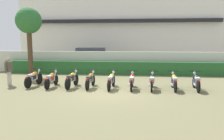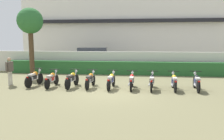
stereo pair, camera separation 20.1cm
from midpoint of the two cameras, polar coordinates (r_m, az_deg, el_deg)
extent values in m
plane|color=olive|center=(11.55, -0.26, -5.50)|extent=(60.00, 60.00, 0.00)
cube|color=white|center=(27.77, 4.23, 10.79)|extent=(23.57, 6.00, 8.36)
cube|color=black|center=(24.56, 3.84, 12.19)|extent=(19.80, 0.50, 0.36)
cube|color=silver|center=(17.97, 2.50, 1.93)|extent=(22.39, 0.30, 1.69)
cube|color=#28602D|center=(17.32, 2.30, 0.53)|extent=(17.91, 0.70, 0.98)
cube|color=black|center=(21.76, -4.06, 2.62)|extent=(4.68, 2.34, 1.00)
cube|color=#2D333D|center=(21.72, -4.61, 4.78)|extent=(2.87, 1.99, 0.65)
cylinder|color=black|center=(22.64, 0.12, 1.81)|extent=(0.70, 0.29, 0.68)
cylinder|color=black|center=(20.80, 0.06, 1.30)|extent=(0.70, 0.29, 0.68)
cylinder|color=black|center=(22.89, -7.79, 1.80)|extent=(0.70, 0.29, 0.68)
cylinder|color=black|center=(21.07, -8.54, 1.30)|extent=(0.70, 0.29, 0.68)
cylinder|color=#4C3823|center=(17.95, -19.20, 4.14)|extent=(0.36, 0.36, 3.34)
sphere|color=#2D6B33|center=(17.98, -19.53, 11.56)|extent=(1.87, 1.87, 1.87)
cylinder|color=black|center=(14.23, -17.23, -2.06)|extent=(0.14, 0.63, 0.63)
cylinder|color=black|center=(13.20, -19.80, -2.90)|extent=(0.14, 0.63, 0.63)
cube|color=silver|center=(13.65, -18.60, -1.88)|extent=(0.25, 0.61, 0.22)
ellipsoid|color=orange|center=(13.76, -18.28, -0.83)|extent=(0.26, 0.46, 0.22)
cube|color=beige|center=(13.42, -19.13, -1.15)|extent=(0.24, 0.53, 0.10)
cube|color=red|center=(13.07, -20.09, -1.77)|extent=(0.11, 0.09, 0.08)
cylinder|color=silver|center=(14.11, -17.46, -0.84)|extent=(0.07, 0.23, 0.65)
cylinder|color=black|center=(13.99, -17.69, 0.41)|extent=(0.60, 0.09, 0.04)
sphere|color=silver|center=(14.18, -17.27, -0.05)|extent=(0.14, 0.14, 0.14)
cylinder|color=silver|center=(13.52, -19.55, -2.57)|extent=(0.12, 0.55, 0.07)
cube|color=black|center=(13.60, -18.71, -1.71)|extent=(0.27, 0.38, 0.20)
cylinder|color=black|center=(13.75, -13.38, -2.38)|extent=(0.09, 0.57, 0.57)
cylinder|color=black|center=(12.56, -15.48, -3.39)|extent=(0.09, 0.57, 0.57)
cube|color=silver|center=(13.08, -14.49, -2.26)|extent=(0.20, 0.60, 0.22)
ellipsoid|color=orange|center=(13.20, -14.25, -1.15)|extent=(0.22, 0.44, 0.22)
cube|color=#B2ADA3|center=(12.84, -14.90, -1.50)|extent=(0.20, 0.52, 0.10)
cube|color=red|center=(12.42, -15.71, -2.20)|extent=(0.10, 0.08, 0.08)
cylinder|color=silver|center=(13.62, -13.56, -1.12)|extent=(0.05, 0.23, 0.65)
cylinder|color=black|center=(13.49, -13.73, 0.16)|extent=(0.60, 0.04, 0.04)
sphere|color=silver|center=(13.70, -13.42, -0.31)|extent=(0.14, 0.14, 0.14)
cylinder|color=silver|center=(12.92, -15.37, -2.99)|extent=(0.07, 0.55, 0.07)
cube|color=#A51414|center=(13.03, -14.58, -2.08)|extent=(0.24, 0.36, 0.20)
cylinder|color=black|center=(13.35, -8.53, -2.42)|extent=(0.14, 0.63, 0.63)
cylinder|color=black|center=(12.22, -10.58, -3.40)|extent=(0.14, 0.63, 0.63)
cube|color=silver|center=(12.71, -9.61, -2.27)|extent=(0.25, 0.62, 0.22)
ellipsoid|color=yellow|center=(12.83, -9.35, -1.13)|extent=(0.26, 0.46, 0.22)
cube|color=#4C4742|center=(12.46, -10.02, -1.49)|extent=(0.24, 0.54, 0.10)
cube|color=red|center=(12.08, -10.80, -2.18)|extent=(0.11, 0.09, 0.08)
cylinder|color=silver|center=(13.22, -8.69, -1.12)|extent=(0.07, 0.23, 0.65)
cylinder|color=black|center=(13.09, -8.86, 0.20)|extent=(0.60, 0.09, 0.04)
sphere|color=silver|center=(13.29, -8.54, -0.29)|extent=(0.14, 0.14, 0.14)
cylinder|color=silver|center=(12.55, -10.52, -3.02)|extent=(0.12, 0.55, 0.07)
cube|color=black|center=(12.65, -9.69, -2.08)|extent=(0.27, 0.38, 0.20)
cylinder|color=black|center=(13.19, -4.25, -2.60)|extent=(0.12, 0.58, 0.58)
cylinder|color=black|center=(11.96, -5.77, -3.67)|extent=(0.12, 0.58, 0.58)
cube|color=silver|center=(12.50, -5.04, -2.48)|extent=(0.23, 0.61, 0.22)
ellipsoid|color=orange|center=(12.62, -4.85, -1.32)|extent=(0.24, 0.45, 0.22)
cube|color=#4C4742|center=(12.25, -5.32, -1.69)|extent=(0.22, 0.53, 0.10)
cube|color=red|center=(11.81, -5.91, -2.43)|extent=(0.10, 0.08, 0.08)
cylinder|color=silver|center=(13.05, -4.36, -1.28)|extent=(0.06, 0.23, 0.65)
cylinder|color=black|center=(12.92, -4.48, 0.06)|extent=(0.60, 0.06, 0.04)
sphere|color=silver|center=(13.13, -4.25, -0.43)|extent=(0.14, 0.14, 0.14)
cylinder|color=silver|center=(12.32, -5.87, -3.25)|extent=(0.10, 0.55, 0.07)
cube|color=black|center=(12.44, -5.10, -2.29)|extent=(0.26, 0.37, 0.20)
cylinder|color=black|center=(12.94, 0.83, -2.75)|extent=(0.13, 0.59, 0.59)
cylinder|color=black|center=(11.66, -0.34, -3.90)|extent=(0.13, 0.59, 0.59)
cube|color=silver|center=(12.22, 0.23, -2.65)|extent=(0.24, 0.61, 0.22)
ellipsoid|color=yellow|center=(12.35, 0.38, -1.46)|extent=(0.25, 0.45, 0.22)
cube|color=beige|center=(11.96, 0.03, -1.85)|extent=(0.23, 0.53, 0.10)
cube|color=red|center=(11.51, -0.44, -2.63)|extent=(0.11, 0.09, 0.08)
cylinder|color=silver|center=(12.80, 0.76, -1.41)|extent=(0.07, 0.23, 0.65)
cylinder|color=black|center=(12.67, 0.69, -0.04)|extent=(0.60, 0.08, 0.04)
sphere|color=silver|center=(12.88, 0.85, -0.54)|extent=(0.14, 0.14, 0.14)
cylinder|color=silver|center=(12.03, -0.55, -3.44)|extent=(0.11, 0.55, 0.07)
cube|color=navy|center=(12.17, 0.19, -2.46)|extent=(0.26, 0.38, 0.20)
cylinder|color=black|center=(12.84, 5.58, -2.90)|extent=(0.10, 0.57, 0.57)
cylinder|color=black|center=(11.63, 5.28, -4.00)|extent=(0.10, 0.57, 0.57)
cube|color=silver|center=(12.16, 5.43, -2.77)|extent=(0.21, 0.60, 0.22)
ellipsoid|color=red|center=(12.28, 5.49, -1.58)|extent=(0.23, 0.44, 0.22)
cube|color=#B2ADA3|center=(11.89, 5.39, -1.98)|extent=(0.21, 0.52, 0.10)
cube|color=red|center=(11.48, 5.27, -2.73)|extent=(0.10, 0.08, 0.08)
cylinder|color=silver|center=(12.69, 5.58, -1.56)|extent=(0.05, 0.23, 0.65)
cylinder|color=black|center=(12.56, 5.58, -0.18)|extent=(0.60, 0.05, 0.04)
sphere|color=silver|center=(12.78, 5.61, -0.68)|extent=(0.14, 0.14, 0.14)
cylinder|color=silver|center=(11.94, 4.78, -3.59)|extent=(0.08, 0.55, 0.07)
cube|color=black|center=(12.10, 5.42, -2.58)|extent=(0.25, 0.36, 0.20)
cylinder|color=black|center=(12.89, 10.51, -2.95)|extent=(0.14, 0.58, 0.58)
cylinder|color=black|center=(11.62, 10.32, -4.09)|extent=(0.14, 0.58, 0.58)
cube|color=silver|center=(12.17, 10.43, -2.84)|extent=(0.25, 0.61, 0.22)
ellipsoid|color=black|center=(12.30, 10.48, -1.65)|extent=(0.26, 0.46, 0.22)
cube|color=beige|center=(11.91, 10.42, -2.04)|extent=(0.24, 0.54, 0.10)
cube|color=red|center=(11.46, 10.34, -2.82)|extent=(0.11, 0.09, 0.08)
cylinder|color=silver|center=(12.74, 10.53, -1.60)|extent=(0.07, 0.23, 0.65)
cylinder|color=black|center=(12.61, 10.56, -0.23)|extent=(0.60, 0.09, 0.04)
sphere|color=silver|center=(12.83, 10.57, -0.73)|extent=(0.14, 0.14, 0.14)
cylinder|color=silver|center=(11.96, 9.80, -3.65)|extent=(0.12, 0.55, 0.07)
cube|color=black|center=(12.12, 10.43, -2.65)|extent=(0.27, 0.38, 0.20)
cylinder|color=black|center=(13.03, 15.40, -2.96)|extent=(0.11, 0.59, 0.59)
cylinder|color=black|center=(11.78, 16.06, -4.08)|extent=(0.11, 0.59, 0.59)
cube|color=silver|center=(12.33, 15.76, -2.85)|extent=(0.22, 0.61, 0.22)
ellipsoid|color=yellow|center=(12.46, 15.71, -1.67)|extent=(0.24, 0.45, 0.22)
cube|color=beige|center=(12.07, 15.92, -2.07)|extent=(0.22, 0.53, 0.10)
cube|color=red|center=(11.63, 16.17, -2.83)|extent=(0.10, 0.08, 0.08)
cylinder|color=silver|center=(12.89, 15.49, -1.63)|extent=(0.06, 0.23, 0.65)
cylinder|color=black|center=(12.75, 15.59, -0.28)|extent=(0.60, 0.06, 0.04)
sphere|color=silver|center=(12.97, 15.47, -0.77)|extent=(0.14, 0.14, 0.14)
cylinder|color=silver|center=(12.09, 15.31, -3.66)|extent=(0.09, 0.55, 0.07)
cube|color=navy|center=(12.27, 15.80, -2.66)|extent=(0.25, 0.37, 0.20)
cylinder|color=black|center=(13.30, 20.38, -2.91)|extent=(0.13, 0.61, 0.60)
cylinder|color=black|center=(12.09, 21.29, -3.98)|extent=(0.13, 0.61, 0.60)
cube|color=silver|center=(12.62, 20.88, -2.79)|extent=(0.24, 0.61, 0.22)
ellipsoid|color=black|center=(12.75, 20.81, -1.64)|extent=(0.25, 0.45, 0.22)
cube|color=beige|center=(12.36, 21.10, -2.02)|extent=(0.24, 0.53, 0.10)
cube|color=red|center=(11.94, 21.44, -2.75)|extent=(0.11, 0.09, 0.08)
cylinder|color=silver|center=(13.16, 20.50, -1.61)|extent=(0.07, 0.23, 0.65)
cylinder|color=black|center=(13.03, 20.63, -0.29)|extent=(0.60, 0.08, 0.04)
sphere|color=silver|center=(13.24, 20.47, -0.77)|extent=(0.14, 0.14, 0.14)
cylinder|color=silver|center=(12.38, 20.49, -3.58)|extent=(0.11, 0.55, 0.07)
cube|color=navy|center=(12.56, 20.93, -2.61)|extent=(0.27, 0.38, 0.20)
cylinder|color=beige|center=(14.51, -23.57, -1.84)|extent=(0.13, 0.13, 0.80)
cylinder|color=beige|center=(14.33, -24.00, -1.97)|extent=(0.13, 0.13, 0.80)
cube|color=brown|center=(14.33, -23.93, 0.78)|extent=(0.22, 0.47, 0.57)
cylinder|color=brown|center=(14.57, -23.36, 0.97)|extent=(0.09, 0.09, 0.54)
cylinder|color=brown|center=(14.09, -24.52, 0.70)|extent=(0.09, 0.09, 0.54)
sphere|color=tan|center=(14.29, -24.02, 2.46)|extent=(0.22, 0.22, 0.22)
camera|label=1|loc=(0.10, -89.54, 0.06)|focal=36.50mm
camera|label=2|loc=(0.10, 90.46, -0.06)|focal=36.50mm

